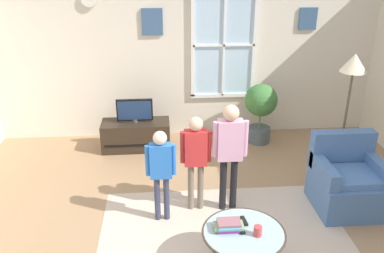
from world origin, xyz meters
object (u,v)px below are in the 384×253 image
(tv_stand, at_px, (136,135))
(person_blue_shirt, at_px, (161,166))
(cup, at_px, (258,231))
(remote_near_books, at_px, (240,229))
(potted_plant_by_window, at_px, (261,107))
(armchair, at_px, (347,182))
(coffee_table, at_px, (244,234))
(floor_lamp, at_px, (352,77))
(television, at_px, (135,110))
(remote_near_cup, at_px, (244,221))
(person_pink_shirt, at_px, (230,146))
(book_stack, at_px, (229,225))
(person_red_shirt, at_px, (196,153))

(tv_stand, height_order, person_blue_shirt, person_blue_shirt)
(cup, xyz_separation_m, person_blue_shirt, (-0.87, 0.93, 0.20))
(remote_near_books, bearing_deg, potted_plant_by_window, 73.04)
(armchair, bearing_deg, cup, -142.32)
(coffee_table, relative_size, floor_lamp, 0.45)
(cup, height_order, remote_near_books, cup)
(armchair, distance_m, coffee_table, 1.73)
(television, bearing_deg, remote_near_cup, -65.85)
(person_pink_shirt, distance_m, potted_plant_by_window, 2.00)
(potted_plant_by_window, height_order, floor_lamp, floor_lamp)
(person_blue_shirt, bearing_deg, potted_plant_by_window, 51.29)
(cup, xyz_separation_m, floor_lamp, (1.44, 1.54, 0.97))
(television, relative_size, remote_near_cup, 3.90)
(book_stack, xyz_separation_m, cup, (0.25, -0.11, 0.00))
(armchair, bearing_deg, book_stack, -149.81)
(coffee_table, bearing_deg, floor_lamp, 43.71)
(cup, height_order, person_pink_shirt, person_pink_shirt)
(remote_near_cup, relative_size, potted_plant_by_window, 0.14)
(television, distance_m, coffee_table, 2.98)
(cup, relative_size, remote_near_cup, 0.70)
(person_pink_shirt, distance_m, floor_lamp, 1.72)
(person_pink_shirt, distance_m, person_blue_shirt, 0.80)
(remote_near_books, distance_m, person_red_shirt, 1.11)
(person_blue_shirt, relative_size, floor_lamp, 0.63)
(person_red_shirt, relative_size, person_blue_shirt, 1.07)
(tv_stand, height_order, cup, cup)
(television, relative_size, cup, 5.58)
(tv_stand, relative_size, floor_lamp, 0.60)
(person_blue_shirt, relative_size, potted_plant_by_window, 1.14)
(tv_stand, xyz_separation_m, person_blue_shirt, (0.38, -1.88, 0.47))
(coffee_table, height_order, floor_lamp, floor_lamp)
(armchair, relative_size, person_pink_shirt, 0.66)
(coffee_table, height_order, remote_near_books, remote_near_books)
(armchair, bearing_deg, floor_lamp, 77.37)
(armchair, relative_size, coffee_table, 1.10)
(tv_stand, xyz_separation_m, cup, (1.25, -2.81, 0.27))
(book_stack, bearing_deg, person_pink_shirt, 80.66)
(tv_stand, distance_m, person_blue_shirt, 1.98)
(book_stack, distance_m, remote_near_books, 0.11)
(television, height_order, person_red_shirt, person_red_shirt)
(tv_stand, height_order, person_red_shirt, person_red_shirt)
(television, xyz_separation_m, book_stack, (1.00, -2.70, -0.15))
(television, relative_size, floor_lamp, 0.31)
(cup, xyz_separation_m, remote_near_books, (-0.14, 0.09, -0.04))
(armchair, height_order, cup, armchair)
(tv_stand, xyz_separation_m, floor_lamp, (2.69, -1.27, 1.24))
(book_stack, distance_m, potted_plant_by_window, 2.95)
(remote_near_cup, xyz_separation_m, person_pink_shirt, (-0.01, 0.87, 0.37))
(television, relative_size, person_blue_shirt, 0.50)
(television, bearing_deg, cup, -66.04)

